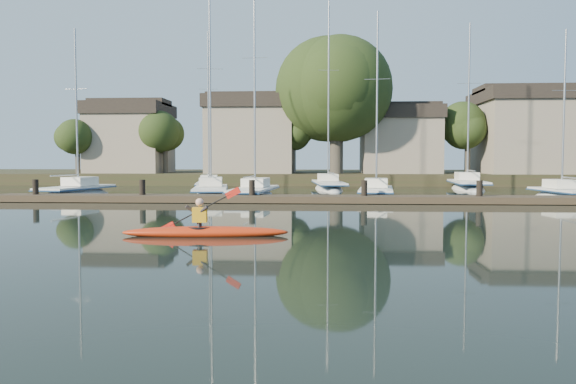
# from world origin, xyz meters

# --- Properties ---
(ground) EXTENTS (160.00, 160.00, 0.00)m
(ground) POSITION_xyz_m (0.00, 0.00, 0.00)
(ground) COLOR black
(ground) RESTS_ON ground
(kayak) EXTENTS (5.04, 1.09, 1.60)m
(kayak) POSITION_xyz_m (-2.74, 0.70, 0.19)
(kayak) COLOR #BE310E
(kayak) RESTS_ON ground
(dock) EXTENTS (34.00, 2.00, 1.80)m
(dock) POSITION_xyz_m (0.00, 14.00, 0.20)
(dock) COLOR #473B28
(dock) RESTS_ON ground
(sailboat_0) EXTENTS (3.27, 7.65, 11.76)m
(sailboat_0) POSITION_xyz_m (-14.75, 18.54, -0.19)
(sailboat_0) COLOR white
(sailboat_0) RESTS_ON ground
(sailboat_1) EXTENTS (3.38, 8.57, 13.64)m
(sailboat_1) POSITION_xyz_m (-6.15, 18.50, -0.19)
(sailboat_1) COLOR white
(sailboat_1) RESTS_ON ground
(sailboat_2) EXTENTS (2.66, 8.85, 14.45)m
(sailboat_2) POSITION_xyz_m (-3.35, 17.76, -0.18)
(sailboat_2) COLOR white
(sailboat_2) RESTS_ON ground
(sailboat_3) EXTENTS (2.82, 7.83, 12.35)m
(sailboat_3) POSITION_xyz_m (4.01, 18.06, -0.18)
(sailboat_3) COLOR white
(sailboat_3) RESTS_ON ground
(sailboat_4) EXTENTS (2.56, 6.66, 11.06)m
(sailboat_4) POSITION_xyz_m (14.89, 17.89, -0.18)
(sailboat_4) COLOR white
(sailboat_4) RESTS_ON ground
(sailboat_5) EXTENTS (3.16, 8.22, 13.27)m
(sailboat_5) POSITION_xyz_m (-8.03, 27.06, -0.17)
(sailboat_5) COLOR white
(sailboat_5) RESTS_ON ground
(sailboat_6) EXTENTS (3.00, 9.97, 15.60)m
(sailboat_6) POSITION_xyz_m (1.23, 27.26, -0.18)
(sailboat_6) COLOR white
(sailboat_6) RESTS_ON ground
(sailboat_7) EXTENTS (3.04, 8.89, 14.07)m
(sailboat_7) POSITION_xyz_m (11.88, 27.82, -0.21)
(sailboat_7) COLOR white
(sailboat_7) RESTS_ON ground
(shore) EXTENTS (90.00, 25.25, 12.75)m
(shore) POSITION_xyz_m (1.61, 40.29, 3.23)
(shore) COLOR #293319
(shore) RESTS_ON ground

